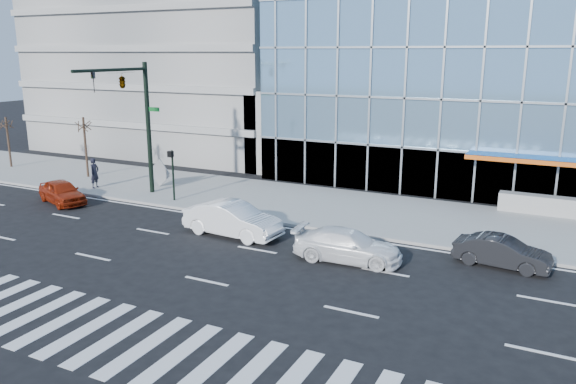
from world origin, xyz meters
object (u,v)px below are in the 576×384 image
white_sedan (233,219)px  pedestrian (95,173)px  tilted_panel (160,173)px  street_tree_far (6,124)px  red_sedan (62,192)px  white_suv (348,245)px  traffic_signal (130,97)px  street_tree_near (84,125)px  ped_signal_post (172,167)px  dark_sedan (502,252)px

white_sedan → pedestrian: 13.53m
white_sedan → tilted_panel: bearing=61.2°
street_tree_far → red_sedan: street_tree_far is taller
pedestrian → white_suv: bearing=-108.8°
traffic_signal → street_tree_far: (-15.00, 2.93, -2.72)m
street_tree_near → red_sedan: bearing=-56.7°
ped_signal_post → street_tree_near: (-9.50, 2.56, 1.64)m
traffic_signal → white_suv: 16.58m
white_suv → dark_sedan: 6.39m
white_sedan → pedestrian: pedestrian is taller
street_tree_near → street_tree_far: size_ratio=1.09×
traffic_signal → dark_sedan: (21.13, -1.78, -5.53)m
tilted_panel → white_suv: bearing=-20.1°
traffic_signal → white_sedan: traffic_signal is taller
dark_sedan → red_sedan: 24.47m
white_suv → white_sedan: 6.26m
white_sedan → pedestrian: size_ratio=2.56×
ped_signal_post → red_sedan: 6.72m
ped_signal_post → street_tree_far: street_tree_far is taller
white_sedan → traffic_signal: bearing=74.1°
traffic_signal → street_tree_near: traffic_signal is taller
ped_signal_post → white_suv: ped_signal_post is taller
ped_signal_post → red_sedan: ped_signal_post is taller
ped_signal_post → pedestrian: 6.61m
white_suv → white_sedan: white_sedan is taller
ped_signal_post → white_suv: size_ratio=0.64×
ped_signal_post → tilted_panel: 4.02m
street_tree_far → pedestrian: street_tree_far is taller
red_sedan → pedestrian: pedestrian is taller
street_tree_far → white_suv: 31.04m
street_tree_near → pedestrian: bearing=-37.2°
street_tree_far → dark_sedan: size_ratio=1.00×
street_tree_near → tilted_panel: bearing=-0.8°
dark_sedan → pedestrian: 25.28m
white_sedan → red_sedan: bearing=91.4°
white_suv → pedestrian: (-19.15, 4.65, 0.45)m
white_sedan → ped_signal_post: bearing=64.6°
pedestrian → tilted_panel: (3.53, 2.17, -0.06)m
red_sedan → tilted_panel: (2.83, 5.51, 0.38)m
street_tree_near → dark_sedan: bearing=-9.5°
ped_signal_post → tilted_panel: (-2.99, 2.47, -1.07)m
ped_signal_post → street_tree_near: bearing=164.9°
white_sedan → tilted_panel: size_ratio=3.84×
red_sedan → ped_signal_post: bearing=-41.5°
white_suv → tilted_panel: 17.05m
street_tree_near → dark_sedan: 28.70m
street_tree_far → dark_sedan: (36.13, -4.71, -2.81)m
street_tree_far → pedestrian: (10.98, -2.26, -2.32)m
traffic_signal → street_tree_far: size_ratio=2.07×
dark_sedan → pedestrian: pedestrian is taller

